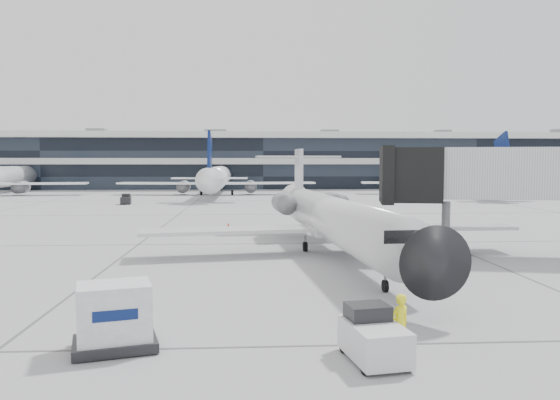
{
  "coord_description": "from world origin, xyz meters",
  "views": [
    {
      "loc": [
        -2.83,
        -35.46,
        5.36
      ],
      "look_at": [
        -0.57,
        3.89,
        2.6
      ],
      "focal_mm": 35.0,
      "sensor_mm": 36.0,
      "label": 1
    }
  ],
  "objects": [
    {
      "name": "baggage_tug",
      "position": [
        0.51,
        -21.22,
        0.64
      ],
      "size": [
        1.68,
        2.43,
        1.43
      ],
      "rotation": [
        0.0,
        0.0,
        0.17
      ],
      "color": "silver",
      "rests_on": "ground"
    },
    {
      "name": "cargo_uld",
      "position": [
        -6.66,
        -19.99,
        0.94
      ],
      "size": [
        2.67,
        2.26,
        1.88
      ],
      "rotation": [
        0.0,
        0.0,
        0.27
      ],
      "color": "black",
      "rests_on": "ground"
    },
    {
      "name": "terminal",
      "position": [
        0.0,
        82.0,
        5.0
      ],
      "size": [
        170.0,
        22.0,
        10.0
      ],
      "primitive_type": "cube",
      "color": "black",
      "rests_on": "ground"
    },
    {
      "name": "ground",
      "position": [
        0.0,
        0.0,
        0.0
      ],
      "size": [
        220.0,
        220.0,
        0.0
      ],
      "primitive_type": "plane",
      "color": "#99989B",
      "rests_on": "ground"
    },
    {
      "name": "regional_jet",
      "position": [
        1.99,
        -4.14,
        2.17
      ],
      "size": [
        22.07,
        27.57,
        6.36
      ],
      "rotation": [
        0.0,
        0.0,
        0.08
      ],
      "color": "silver",
      "rests_on": "ground"
    },
    {
      "name": "bg_jet_right",
      "position": [
        32.0,
        55.0,
        0.0
      ],
      "size": [
        32.0,
        40.0,
        9.6
      ],
      "primitive_type": null,
      "color": "white",
      "rests_on": "ground"
    },
    {
      "name": "far_tug",
      "position": [
        -18.42,
        34.54,
        0.59
      ],
      "size": [
        1.45,
        2.19,
        1.31
      ],
      "rotation": [
        0.0,
        0.0,
        0.12
      ],
      "color": "black",
      "rests_on": "ground"
    },
    {
      "name": "ramp_worker",
      "position": [
        1.34,
        -20.83,
        0.86
      ],
      "size": [
        0.74,
        0.65,
        1.72
      ],
      "primitive_type": "imported",
      "rotation": [
        0.0,
        0.0,
        3.6
      ],
      "color": "#FFFB1A",
      "rests_on": "ground"
    },
    {
      "name": "bg_jet_center",
      "position": [
        -8.0,
        55.0,
        0.0
      ],
      "size": [
        32.0,
        40.0,
        9.6
      ],
      "primitive_type": null,
      "color": "white",
      "rests_on": "ground"
    },
    {
      "name": "traffic_cone",
      "position": [
        -4.47,
        7.97,
        0.25
      ],
      "size": [
        0.44,
        0.44,
        0.52
      ],
      "rotation": [
        0.0,
        0.0,
        0.29
      ],
      "color": "red",
      "rests_on": "ground"
    }
  ]
}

